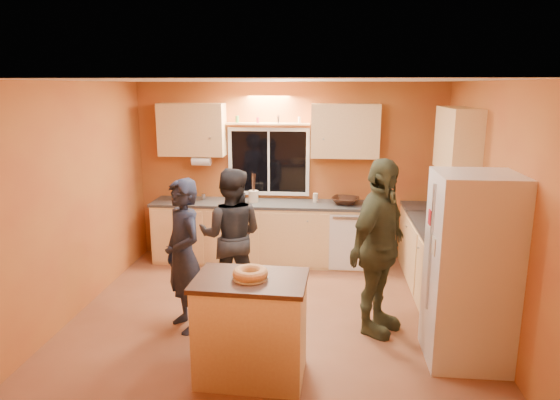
# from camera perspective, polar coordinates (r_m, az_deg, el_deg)

# --- Properties ---
(ground) EXTENTS (4.50, 4.50, 0.00)m
(ground) POSITION_cam_1_polar(r_m,az_deg,el_deg) (5.88, -0.55, -12.76)
(ground) COLOR brown
(ground) RESTS_ON ground
(room_shell) EXTENTS (4.54, 4.04, 2.61)m
(room_shell) POSITION_cam_1_polar(r_m,az_deg,el_deg) (5.77, 1.03, 3.66)
(room_shell) COLOR #B9742F
(room_shell) RESTS_ON ground
(back_counter) EXTENTS (4.23, 0.62, 0.90)m
(back_counter) POSITION_cam_1_polar(r_m,az_deg,el_deg) (7.29, 0.94, -3.76)
(back_counter) COLOR #DFB175
(back_counter) RESTS_ON ground
(right_counter) EXTENTS (0.62, 1.84, 0.90)m
(right_counter) POSITION_cam_1_polar(r_m,az_deg,el_deg) (6.29, 18.05, -7.20)
(right_counter) COLOR #DFB175
(right_counter) RESTS_ON ground
(refrigerator) EXTENTS (0.72, 0.70, 1.80)m
(refrigerator) POSITION_cam_1_polar(r_m,az_deg,el_deg) (4.94, 20.92, -7.45)
(refrigerator) COLOR silver
(refrigerator) RESTS_ON ground
(island) EXTENTS (0.99, 0.70, 0.94)m
(island) POSITION_cam_1_polar(r_m,az_deg,el_deg) (4.54, -3.32, -14.32)
(island) COLOR #DFB175
(island) RESTS_ON ground
(bundt_pastry) EXTENTS (0.31, 0.31, 0.09)m
(bundt_pastry) POSITION_cam_1_polar(r_m,az_deg,el_deg) (4.33, -3.41, -8.36)
(bundt_pastry) COLOR tan
(bundt_pastry) RESTS_ON island
(person_left) EXTENTS (0.68, 0.71, 1.63)m
(person_left) POSITION_cam_1_polar(r_m,az_deg,el_deg) (5.33, -10.96, -6.27)
(person_left) COLOR black
(person_left) RESTS_ON ground
(person_center) EXTENTS (0.79, 0.62, 1.62)m
(person_center) POSITION_cam_1_polar(r_m,az_deg,el_deg) (5.96, -5.60, -4.08)
(person_center) COLOR black
(person_center) RESTS_ON ground
(person_right) EXTENTS (0.94, 1.16, 1.85)m
(person_right) POSITION_cam_1_polar(r_m,az_deg,el_deg) (5.24, 11.20, -5.38)
(person_right) COLOR #313622
(person_right) RESTS_ON ground
(mixing_bowl) EXTENTS (0.47, 0.47, 0.10)m
(mixing_bowl) POSITION_cam_1_polar(r_m,az_deg,el_deg) (7.16, 7.48, -0.07)
(mixing_bowl) COLOR #311C10
(mixing_bowl) RESTS_ON back_counter
(utensil_crock) EXTENTS (0.14, 0.14, 0.17)m
(utensil_crock) POSITION_cam_1_polar(r_m,az_deg,el_deg) (7.20, -3.05, 0.40)
(utensil_crock) COLOR beige
(utensil_crock) RESTS_ON back_counter
(potted_plant) EXTENTS (0.33, 0.31, 0.29)m
(potted_plant) POSITION_cam_1_polar(r_m,az_deg,el_deg) (6.15, 18.26, -1.87)
(potted_plant) COLOR gray
(potted_plant) RESTS_ON right_counter
(red_box) EXTENTS (0.19, 0.17, 0.07)m
(red_box) POSITION_cam_1_polar(r_m,az_deg,el_deg) (5.93, 19.36, -3.60)
(red_box) COLOR #B11B26
(red_box) RESTS_ON right_counter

